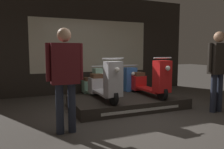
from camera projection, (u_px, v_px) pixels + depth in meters
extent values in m
plane|color=#423D38|center=(137.00, 118.00, 4.50)|extent=(30.00, 30.00, 0.00)
cube|color=#28231E|center=(91.00, 45.00, 7.23)|extent=(7.10, 0.08, 3.20)
cube|color=beige|center=(92.00, 46.00, 7.20)|extent=(3.90, 0.01, 1.70)
cube|color=#2D2823|center=(127.00, 102.00, 5.40)|extent=(2.73, 1.50, 0.25)
cube|color=silver|center=(143.00, 110.00, 4.71)|extent=(1.91, 0.01, 0.06)
cylinder|color=black|center=(114.00, 97.00, 4.59)|extent=(0.09, 0.34, 0.34)
cylinder|color=black|center=(96.00, 88.00, 5.67)|extent=(0.09, 0.34, 0.34)
cube|color=#BCBCC1|center=(104.00, 93.00, 5.13)|extent=(0.32, 1.08, 0.05)
cube|color=#BCBCC1|center=(113.00, 79.00, 4.58)|extent=(0.33, 0.30, 0.73)
cube|color=#BCBCC1|center=(96.00, 85.00, 5.64)|extent=(0.35, 0.36, 0.39)
cube|color=brown|center=(96.00, 76.00, 5.61)|extent=(0.25, 0.32, 0.10)
cylinder|color=silver|center=(113.00, 59.00, 4.52)|extent=(0.48, 0.03, 0.03)
sphere|color=white|center=(117.00, 70.00, 4.36)|extent=(0.11, 0.11, 0.11)
cylinder|color=black|center=(162.00, 93.00, 5.06)|extent=(0.09, 0.34, 0.34)
cylinder|color=black|center=(137.00, 86.00, 6.14)|extent=(0.09, 0.34, 0.34)
cube|color=red|center=(149.00, 89.00, 5.60)|extent=(0.32, 1.08, 0.05)
cube|color=red|center=(162.00, 76.00, 5.04)|extent=(0.33, 0.30, 0.73)
cube|color=red|center=(138.00, 83.00, 6.11)|extent=(0.35, 0.36, 0.39)
cube|color=brown|center=(138.00, 74.00, 6.07)|extent=(0.25, 0.32, 0.10)
cylinder|color=silver|center=(163.00, 58.00, 4.99)|extent=(0.48, 0.03, 0.03)
sphere|color=white|center=(168.00, 68.00, 4.83)|extent=(0.11, 0.11, 0.11)
cylinder|color=black|center=(100.00, 96.00, 5.92)|extent=(0.09, 0.34, 0.34)
cylinder|color=black|center=(88.00, 89.00, 7.00)|extent=(0.09, 0.34, 0.34)
cube|color=#8EC6AD|center=(94.00, 93.00, 6.46)|extent=(0.32, 1.08, 0.05)
cube|color=#8EC6AD|center=(100.00, 82.00, 5.91)|extent=(0.33, 0.30, 0.73)
cube|color=#8EC6AD|center=(88.00, 87.00, 6.97)|extent=(0.35, 0.36, 0.39)
cube|color=brown|center=(88.00, 79.00, 6.94)|extent=(0.25, 0.32, 0.10)
cylinder|color=silver|center=(100.00, 66.00, 5.85)|extent=(0.48, 0.03, 0.03)
sphere|color=white|center=(103.00, 75.00, 5.69)|extent=(0.11, 0.11, 0.11)
cylinder|color=black|center=(130.00, 94.00, 6.26)|extent=(0.09, 0.34, 0.34)
cylinder|color=black|center=(114.00, 87.00, 7.35)|extent=(0.09, 0.34, 0.34)
cube|color=#386BBC|center=(121.00, 90.00, 6.81)|extent=(0.32, 1.08, 0.05)
cube|color=#386BBC|center=(130.00, 80.00, 6.25)|extent=(0.33, 0.30, 0.73)
cube|color=#386BBC|center=(114.00, 85.00, 7.31)|extent=(0.35, 0.36, 0.39)
cube|color=brown|center=(114.00, 78.00, 7.28)|extent=(0.25, 0.32, 0.10)
cylinder|color=silver|center=(130.00, 65.00, 6.19)|extent=(0.48, 0.03, 0.03)
sphere|color=white|center=(133.00, 74.00, 6.03)|extent=(0.11, 0.11, 0.11)
cylinder|color=#232838|center=(60.00, 109.00, 3.62)|extent=(0.13, 0.13, 0.84)
cylinder|color=#232838|center=(72.00, 108.00, 3.70)|extent=(0.13, 0.13, 0.84)
cube|color=#5B191E|center=(65.00, 64.00, 3.58)|extent=(0.45, 0.25, 0.67)
cylinder|color=#5B191E|center=(48.00, 62.00, 3.48)|extent=(0.08, 0.08, 0.61)
cylinder|color=#5B191E|center=(81.00, 62.00, 3.68)|extent=(0.08, 0.08, 0.61)
sphere|color=tan|center=(64.00, 35.00, 3.53)|extent=(0.23, 0.23, 0.23)
cylinder|color=#232838|center=(213.00, 93.00, 4.91)|extent=(0.13, 0.13, 0.87)
cylinder|color=#232838|center=(219.00, 93.00, 4.98)|extent=(0.13, 0.13, 0.87)
cube|color=black|center=(218.00, 59.00, 4.86)|extent=(0.41, 0.23, 0.69)
cylinder|color=black|center=(210.00, 57.00, 4.77)|extent=(0.08, 0.08, 0.63)
sphere|color=#A87A5B|center=(219.00, 37.00, 4.81)|extent=(0.24, 0.24, 0.24)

